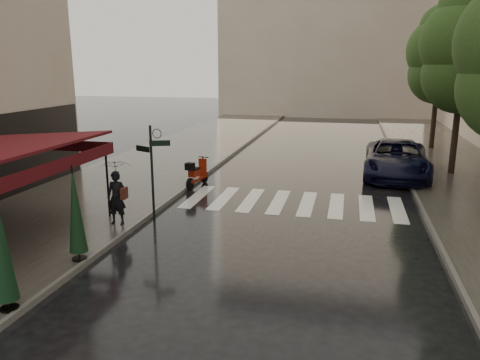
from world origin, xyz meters
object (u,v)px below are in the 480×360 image
at_px(parasol_back, 76,210).
at_px(parasol_front, 2,247).
at_px(pedestrian_with_umbrella, 115,173).
at_px(scooter, 197,174).
at_px(parked_car, 396,159).

bearing_deg(parasol_back, parasol_front, -90.00).
bearing_deg(pedestrian_with_umbrella, scooter, 78.46).
distance_m(pedestrian_with_umbrella, parasol_back, 2.79).
xyz_separation_m(pedestrian_with_umbrella, parked_car, (9.00, 9.10, -0.93)).
height_order(scooter, parasol_back, parasol_back).
relative_size(scooter, parasol_front, 0.69).
relative_size(parked_car, parasol_back, 2.44).
bearing_deg(pedestrian_with_umbrella, parasol_back, -86.09).
bearing_deg(pedestrian_with_umbrella, parasol_front, -89.56).
bearing_deg(parked_car, parasol_front, -117.77).
xyz_separation_m(scooter, parasol_front, (-0.43, -10.71, 0.93)).
bearing_deg(parasol_front, scooter, 87.68).
relative_size(scooter, parked_car, 0.29).
height_order(pedestrian_with_umbrella, scooter, pedestrian_with_umbrella).
height_order(pedestrian_with_umbrella, parked_car, pedestrian_with_umbrella).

